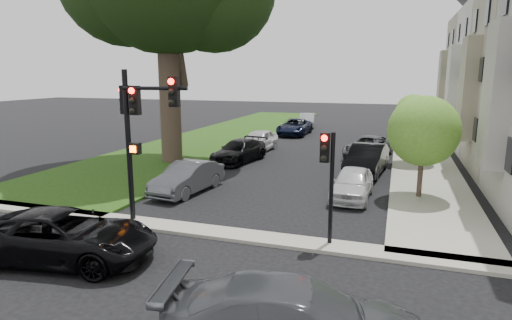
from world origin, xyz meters
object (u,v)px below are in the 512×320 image
(traffic_signal_secondary, at_px, (328,168))
(car_parked_6, at_px, (239,151))
(small_tree_b, at_px, (417,119))
(car_parked_7, at_px, (259,141))
(car_parked_0, at_px, (352,183))
(car_parked_8, at_px, (294,127))
(small_tree_a, at_px, (424,131))
(car_parked_9, at_px, (307,120))
(car_cross_near, at_px, (64,236))
(small_tree_c, at_px, (412,110))
(car_parked_2, at_px, (368,147))
(traffic_signal_main, at_px, (138,119))
(car_parked_5, at_px, (188,178))
(car_parked_1, at_px, (367,159))

(traffic_signal_secondary, bearing_deg, car_parked_6, 122.30)
(small_tree_b, xyz_separation_m, car_parked_7, (-10.16, 1.42, -1.99))
(car_parked_0, bearing_deg, car_parked_8, 112.29)
(small_tree_a, distance_m, car_parked_9, 25.57)
(car_cross_near, bearing_deg, small_tree_c, -29.93)
(traffic_signal_secondary, height_order, car_parked_6, traffic_signal_secondary)
(car_cross_near, height_order, car_parked_0, car_cross_near)
(small_tree_b, bearing_deg, car_parked_2, 151.16)
(small_tree_b, xyz_separation_m, car_cross_near, (-9.92, -17.32, -1.99))
(traffic_signal_main, distance_m, car_parked_8, 24.17)
(car_parked_7, bearing_deg, car_parked_0, -49.56)
(small_tree_b, bearing_deg, car_parked_7, 172.03)
(traffic_signal_main, distance_m, car_parked_0, 9.30)
(car_cross_near, bearing_deg, traffic_signal_secondary, -73.22)
(car_parked_7, bearing_deg, car_cross_near, -86.11)
(car_parked_2, bearing_deg, car_cross_near, -99.01)
(small_tree_b, height_order, car_parked_8, small_tree_b)
(car_parked_2, bearing_deg, small_tree_c, 82.70)
(small_tree_a, bearing_deg, car_parked_0, -163.05)
(car_parked_2, distance_m, car_parked_9, 16.13)
(small_tree_a, height_order, car_parked_6, small_tree_a)
(small_tree_b, distance_m, car_parked_5, 14.02)
(car_parked_9, bearing_deg, car_parked_6, -101.06)
(car_parked_0, relative_size, car_parked_8, 0.77)
(car_parked_2, relative_size, car_parked_7, 1.13)
(small_tree_c, xyz_separation_m, car_cross_near, (-9.92, -26.75, -1.75))
(traffic_signal_secondary, bearing_deg, small_tree_a, 65.09)
(car_cross_near, relative_size, car_parked_0, 1.34)
(traffic_signal_main, distance_m, car_parked_6, 11.71)
(small_tree_b, relative_size, car_parked_6, 0.88)
(car_parked_5, bearing_deg, car_parked_7, 98.14)
(small_tree_a, height_order, traffic_signal_main, traffic_signal_main)
(small_tree_c, height_order, car_parked_9, small_tree_c)
(car_parked_8, bearing_deg, car_parked_9, 91.10)
(small_tree_b, height_order, car_parked_1, small_tree_b)
(car_parked_1, bearing_deg, car_parked_8, 123.94)
(car_parked_8, bearing_deg, small_tree_b, -46.27)
(car_parked_1, height_order, car_parked_8, car_parked_1)
(traffic_signal_main, relative_size, car_cross_near, 1.03)
(small_tree_c, bearing_deg, car_parked_1, -101.05)
(traffic_signal_main, relative_size, car_parked_9, 1.30)
(small_tree_c, height_order, traffic_signal_secondary, small_tree_c)
(car_parked_0, xyz_separation_m, car_parked_6, (-7.38, 5.77, 0.01))
(small_tree_b, relative_size, car_parked_9, 0.98)
(car_parked_2, height_order, car_parked_8, car_parked_8)
(car_parked_5, bearing_deg, small_tree_c, 69.45)
(traffic_signal_main, relative_size, car_parked_5, 1.29)
(car_parked_1, bearing_deg, small_tree_c, 84.97)
(car_parked_9, bearing_deg, car_cross_near, -100.23)
(traffic_signal_main, xyz_separation_m, car_parked_8, (-0.10, 23.97, -3.05))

